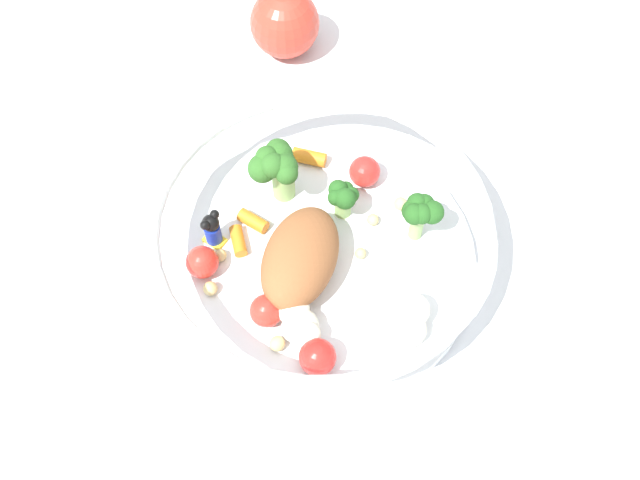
{
  "coord_description": "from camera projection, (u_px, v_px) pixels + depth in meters",
  "views": [
    {
      "loc": [
        0.29,
        -0.08,
        0.51
      ],
      "look_at": [
        0.02,
        0.01,
        0.04
      ],
      "focal_mm": 40.58,
      "sensor_mm": 36.0,
      "label": 1
    }
  ],
  "objects": [
    {
      "name": "ground_plane",
      "position": [
        303.0,
        250.0,
        0.59
      ],
      "size": [
        2.4,
        2.4,
        0.0
      ],
      "primitive_type": "plane",
      "color": "white"
    },
    {
      "name": "food_container",
      "position": [
        320.0,
        245.0,
        0.55
      ],
      "size": [
        0.26,
        0.26,
        0.07
      ],
      "color": "white",
      "rests_on": "ground_plane"
    },
    {
      "name": "loose_apple",
      "position": [
        285.0,
        23.0,
        0.68
      ],
      "size": [
        0.07,
        0.07,
        0.08
      ],
      "color": "#BC3828",
      "rests_on": "ground_plane"
    }
  ]
}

